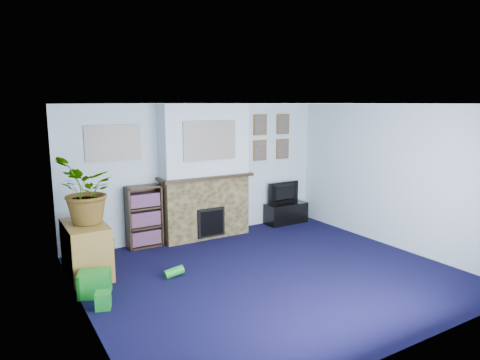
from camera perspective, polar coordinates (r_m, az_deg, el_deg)
floor at (r=6.27m, az=4.03°, el=-12.39°), size 5.00×4.50×0.01m
ceiling at (r=5.80m, az=4.32°, el=10.10°), size 5.00×4.50×0.01m
wall_back at (r=7.84m, az=-5.35°, el=1.26°), size 5.00×0.04×2.40m
wall_front at (r=4.34m, az=21.67°, el=-6.63°), size 5.00×0.04×2.40m
wall_left at (r=4.95m, az=-20.26°, el=-4.52°), size 0.04×4.50×2.40m
wall_right at (r=7.62m, az=19.72°, el=0.46°), size 0.04×4.50×2.40m
chimney_breast at (r=7.66m, az=-4.69°, el=0.94°), size 1.72×0.50×2.40m
collage_main at (r=7.40m, az=-4.02°, el=5.28°), size 1.00×0.03×0.68m
collage_left at (r=7.22m, az=-16.55°, el=4.77°), size 0.90×0.03×0.58m
portrait_tl at (r=8.38m, az=2.71°, el=7.36°), size 0.30×0.03×0.40m
portrait_tr at (r=8.70m, az=5.74°, el=7.42°), size 0.30×0.03×0.40m
portrait_bl at (r=8.42m, az=2.68°, el=3.96°), size 0.30×0.03×0.40m
portrait_br at (r=8.74m, az=5.69°, el=4.14°), size 0.30×0.03×0.40m
tv_stand at (r=8.78m, az=6.15°, el=-4.29°), size 0.87×0.37×0.41m
television at (r=8.71m, az=6.12°, el=-1.71°), size 0.74×0.11×0.43m
bookshelf at (r=7.44m, az=-12.68°, el=-4.93°), size 0.58×0.28×1.05m
sideboard at (r=6.49m, az=-19.82°, el=-8.90°), size 0.54×0.97×0.75m
potted_plant at (r=6.23m, az=-19.75°, el=-1.35°), size 0.94×1.02×0.95m
mantel_clock at (r=7.57m, az=-5.24°, el=1.10°), size 0.11×0.06×0.15m
mantel_candle at (r=7.76m, az=-2.33°, el=1.43°), size 0.05×0.05×0.16m
mantel_teddy at (r=7.41m, az=-7.91°, el=0.81°), size 0.14×0.14×0.14m
mantel_can at (r=7.94m, az=-0.11°, el=1.49°), size 0.06×0.06×0.13m
green_crate at (r=5.88m, az=-18.80°, el=-13.06°), size 0.47×0.43×0.31m
toy_ball at (r=5.92m, az=-17.60°, el=-13.33°), size 0.15×0.15×0.15m
toy_block at (r=5.50m, az=-17.77°, el=-14.98°), size 0.22×0.22×0.21m
toy_tube at (r=6.21m, az=-8.79°, el=-12.02°), size 0.29×0.13×0.16m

